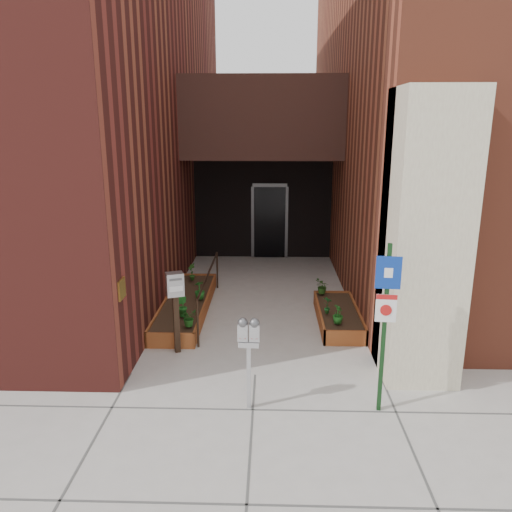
{
  "coord_description": "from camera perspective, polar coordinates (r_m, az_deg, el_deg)",
  "views": [
    {
      "loc": [
        0.23,
        -7.19,
        3.91
      ],
      "look_at": [
        -0.04,
        1.8,
        1.49
      ],
      "focal_mm": 35.0,
      "sensor_mm": 36.0,
      "label": 1
    }
  ],
  "objects": [
    {
      "name": "sign_post",
      "position": [
        6.87,
        14.58,
        -6.15
      ],
      "size": [
        0.33,
        0.09,
        2.41
      ],
      "color": "black",
      "rests_on": "ground"
    },
    {
      "name": "parking_meter",
      "position": [
        6.89,
        -0.84,
        -9.47
      ],
      "size": [
        0.3,
        0.14,
        1.36
      ],
      "color": "#B1B1B3",
      "rests_on": "ground"
    },
    {
      "name": "shrub_left_a",
      "position": [
        9.24,
        -7.69,
        -6.98
      ],
      "size": [
        0.41,
        0.41,
        0.32
      ],
      "primitive_type": "imported",
      "rotation": [
        0.0,
        0.0,
        0.94
      ],
      "color": "#1C5718",
      "rests_on": "planter_left"
    },
    {
      "name": "shrub_right_a",
      "position": [
        9.4,
        9.34,
        -6.58
      ],
      "size": [
        0.23,
        0.23,
        0.35
      ],
      "primitive_type": "imported",
      "rotation": [
        0.0,
        0.0,
        1.39
      ],
      "color": "#1A5919",
      "rests_on": "planter_right"
    },
    {
      "name": "shrub_left_d",
      "position": [
        11.83,
        -7.35,
        -1.79
      ],
      "size": [
        0.3,
        0.3,
        0.41
      ],
      "primitive_type": "imported",
      "rotation": [
        0.0,
        0.0,
        5.37
      ],
      "color": "#205217",
      "rests_on": "planter_left"
    },
    {
      "name": "shrub_right_c",
      "position": [
        10.91,
        7.56,
        -3.48
      ],
      "size": [
        0.4,
        0.4,
        0.33
      ],
      "primitive_type": "imported",
      "rotation": [
        0.0,
        0.0,
        4.19
      ],
      "color": "#234E16",
      "rests_on": "planter_right"
    },
    {
      "name": "shrub_left_c",
      "position": [
        10.57,
        -6.45,
        -3.86
      ],
      "size": [
        0.3,
        0.3,
        0.39
      ],
      "primitive_type": "imported",
      "rotation": [
        0.0,
        0.0,
        3.69
      ],
      "color": "#195A1A",
      "rests_on": "planter_left"
    },
    {
      "name": "planter_left",
      "position": [
        10.74,
        -7.98,
        -5.68
      ],
      "size": [
        0.9,
        3.6,
        0.3
      ],
      "color": "maroon",
      "rests_on": "ground"
    },
    {
      "name": "handrail",
      "position": [
        10.42,
        -5.44,
        -2.68
      ],
      "size": [
        0.04,
        3.34,
        0.9
      ],
      "color": "black",
      "rests_on": "ground"
    },
    {
      "name": "shrub_right_b",
      "position": [
        9.83,
        8.18,
        -5.54
      ],
      "size": [
        0.26,
        0.26,
        0.35
      ],
      "primitive_type": "imported",
      "rotation": [
        0.0,
        0.0,
        2.49
      ],
      "color": "#18541D",
      "rests_on": "planter_right"
    },
    {
      "name": "shrub_left_b",
      "position": [
        9.7,
        -8.47,
        -5.69
      ],
      "size": [
        0.31,
        0.31,
        0.4
      ],
      "primitive_type": "imported",
      "rotation": [
        0.0,
        0.0,
        2.32
      ],
      "color": "#1B5E1C",
      "rests_on": "planter_left"
    },
    {
      "name": "architecture",
      "position": [
        14.13,
        0.04,
        19.41
      ],
      "size": [
        20.0,
        14.6,
        10.0
      ],
      "color": "maroon",
      "rests_on": "ground"
    },
    {
      "name": "ground",
      "position": [
        8.19,
        -0.11,
        -13.44
      ],
      "size": [
        80.0,
        80.0,
        0.0
      ],
      "primitive_type": "plane",
      "color": "#9E9991",
      "rests_on": "ground"
    },
    {
      "name": "payment_dropbox",
      "position": [
        8.64,
        -9.21,
        -4.48
      ],
      "size": [
        0.34,
        0.3,
        1.45
      ],
      "color": "black",
      "rests_on": "ground"
    },
    {
      "name": "planter_right",
      "position": [
        10.22,
        9.36,
        -6.84
      ],
      "size": [
        0.8,
        2.2,
        0.3
      ],
      "color": "maroon",
      "rests_on": "ground"
    }
  ]
}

